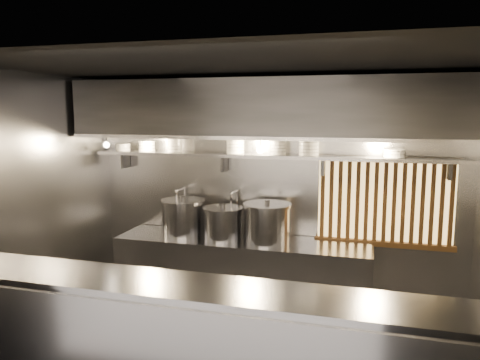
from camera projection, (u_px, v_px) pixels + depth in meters
The scene contains 22 objects.
ceiling at pixel (241, 65), 4.08m from camera, with size 4.50×4.50×0.00m, color black.
wall_back at pixel (274, 194), 5.71m from camera, with size 4.50×4.50×0.00m, color gray.
wall_left at pixel (34, 208), 4.89m from camera, with size 3.00×3.00×0.00m, color gray.
serving_counter at pixel (206, 359), 3.49m from camera, with size 4.50×0.56×1.13m.
cooking_bench at pixel (242, 276), 5.58m from camera, with size 3.00×0.70×0.90m, color #A1A1A7.
bowl_shelf at pixel (271, 156), 5.47m from camera, with size 4.40×0.34×0.04m, color #A1A1A7.
exhaust_hood at pixel (267, 109), 5.18m from camera, with size 4.40×0.81×0.65m.
wood_screen at pixel (385, 202), 5.32m from camera, with size 1.56×0.09×1.04m.
faucet_left at pixel (182, 199), 5.91m from camera, with size 0.04×0.30×0.50m.
faucet_right at pixel (235, 201), 5.72m from camera, with size 0.04×0.30×0.50m.
heat_lamp at pixel (105, 140), 5.50m from camera, with size 0.25×0.35×0.20m.
pendant_bulb at pixel (260, 150), 5.37m from camera, with size 0.09×0.09×0.19m.
stock_pot_left at pixel (183, 217), 5.71m from camera, with size 0.68×0.68×0.48m.
stock_pot_mid at pixel (223, 223), 5.52m from camera, with size 0.56×0.56×0.42m.
stock_pot_right at pixel (267, 223), 5.38m from camera, with size 0.71×0.71×0.49m.
bowl_stack_0 at pixel (123, 147), 5.98m from camera, with size 0.20×0.20×0.09m.
bowl_stack_1 at pixel (147, 146), 5.89m from camera, with size 0.22×0.22×0.13m.
bowl_stack_2 at pixel (175, 145), 5.78m from camera, with size 0.20×0.20×0.17m.
bowl_stack_3 at pixel (235, 146), 5.57m from camera, with size 0.23×0.23×0.17m.
bowl_stack_4 at pixel (278, 147), 5.43m from camera, with size 0.21×0.21×0.17m.
bowl_stack_5 at pixel (309, 148), 5.34m from camera, with size 0.24×0.24×0.17m.
bowl_stack_6 at pixel (394, 153), 5.09m from camera, with size 0.25×0.25×0.09m.
Camera 1 is at (1.13, -4.03, 2.40)m, focal length 35.00 mm.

